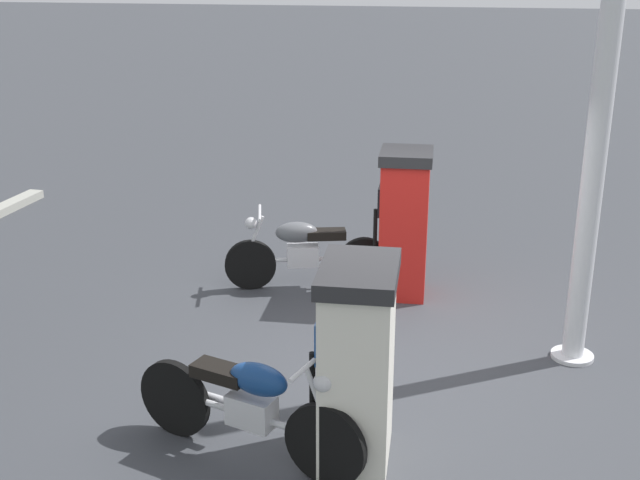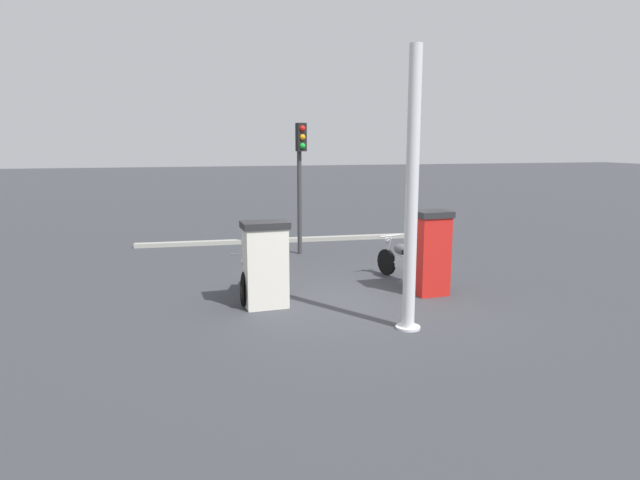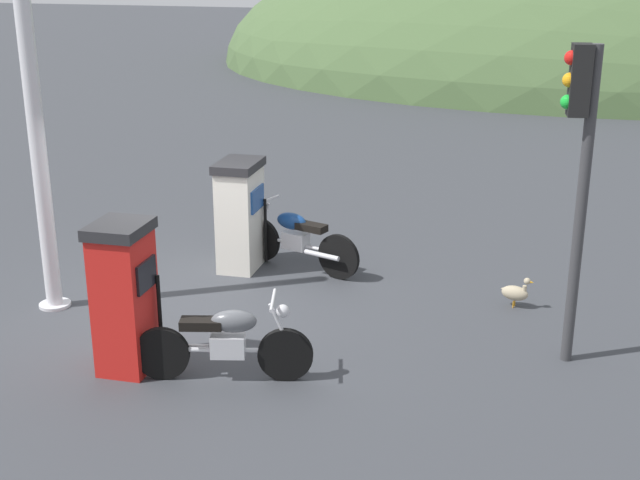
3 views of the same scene
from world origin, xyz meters
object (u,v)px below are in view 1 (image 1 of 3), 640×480
at_px(fuel_pump_far, 357,364).
at_px(canopy_support_pole, 597,139).
at_px(motorcycle_far_pump, 249,404).
at_px(motorcycle_near_pump, 305,251).
at_px(fuel_pump_near, 404,223).

distance_m(fuel_pump_far, canopy_support_pole, 2.99).
bearing_deg(fuel_pump_far, motorcycle_far_pump, 12.80).
distance_m(motorcycle_near_pump, canopy_support_pole, 3.55).
xyz_separation_m(fuel_pump_near, motorcycle_near_pump, (1.12, 0.06, -0.40)).
relative_size(motorcycle_near_pump, motorcycle_far_pump, 0.96).
relative_size(fuel_pump_far, motorcycle_far_pump, 0.82).
bearing_deg(fuel_pump_near, motorcycle_near_pump, 3.31).
xyz_separation_m(fuel_pump_far, canopy_support_pole, (-1.77, -2.01, 1.32)).
xyz_separation_m(fuel_pump_far, motorcycle_near_pump, (1.12, -3.20, -0.36)).
distance_m(fuel_pump_far, motorcycle_near_pump, 3.40).
height_order(fuel_pump_far, motorcycle_far_pump, fuel_pump_far).
height_order(fuel_pump_near, fuel_pump_far, fuel_pump_near).
bearing_deg(motorcycle_near_pump, motorcycle_far_pump, 95.76).
bearing_deg(motorcycle_near_pump, canopy_support_pole, 157.73).
height_order(fuel_pump_near, canopy_support_pole, canopy_support_pole).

